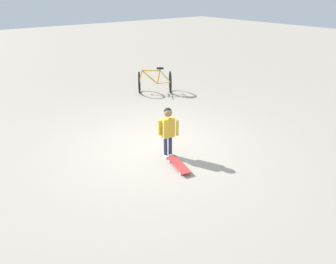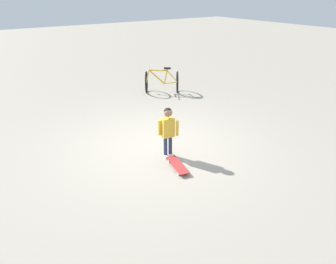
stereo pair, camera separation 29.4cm
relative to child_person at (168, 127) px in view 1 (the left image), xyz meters
The scene contains 4 objects.
ground_plane 0.85m from the child_person, 95.25° to the right, with size 50.00×50.00×0.00m, color #9E9384.
child_person is the anchor object (origin of this frame).
skateboard 0.77m from the child_person, 77.38° to the left, with size 0.34×0.72×0.07m.
bicycle_mid 4.22m from the child_person, 121.59° to the right, with size 1.28×1.19×0.85m.
Camera 1 is at (3.30, 4.77, 3.12)m, focal length 31.79 mm.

